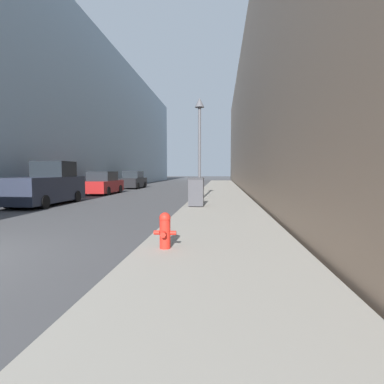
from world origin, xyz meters
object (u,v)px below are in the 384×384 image
Objects in this scene: lamppost at (199,133)px; parked_sedan_far at (133,180)px; trash_bin at (196,192)px; pickup_truck at (47,186)px; parked_sedan_near at (103,184)px; fire_hydrant at (165,229)px.

lamppost reaches higher than parked_sedan_far.
trash_bin is 0.26× the size of pickup_truck.
pickup_truck is 1.18× the size of parked_sedan_near.
lamppost is at bearing 9.17° from pickup_truck.
lamppost is 1.24× the size of parked_sedan_far.
pickup_truck reaches higher than parked_sedan_far.
fire_hydrant is 17.94m from parked_sedan_near.
trash_bin is 8.06m from pickup_truck.
pickup_truck is 15.10m from parked_sedan_far.
fire_hydrant is 0.15× the size of pickup_truck.
parked_sedan_far reaches higher than fire_hydrant.
lamppost is 1.08× the size of pickup_truck.
lamppost reaches higher than parked_sedan_near.
lamppost is 10.37m from parked_sedan_near.
fire_hydrant is at bearing -71.87° from parked_sedan_far.
trash_bin is 18.17m from parked_sedan_far.
parked_sedan_near reaches higher than trash_bin.
lamppost reaches higher than pickup_truck.
lamppost is 8.49m from pickup_truck.
pickup_truck reaches higher than fire_hydrant.
trash_bin is at bearing 89.86° from fire_hydrant.
lamppost is at bearing -37.65° from parked_sedan_near.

